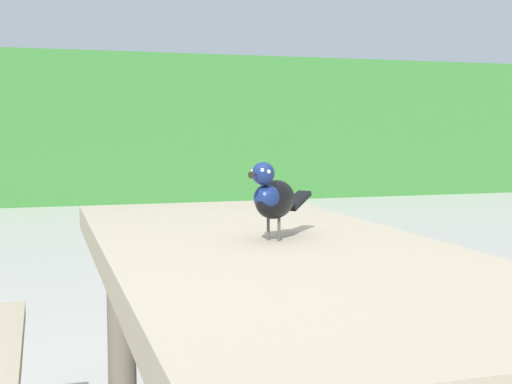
% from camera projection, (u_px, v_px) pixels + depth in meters
% --- Properties ---
extents(hedge_wall, '(28.00, 1.78, 2.04)m').
position_uv_depth(hedge_wall, '(61.00, 129.00, 9.90)').
color(hedge_wall, '#387A33').
rests_on(hedge_wall, ground).
extents(picnic_table_foreground, '(1.68, 1.80, 0.74)m').
position_uv_depth(picnic_table_foreground, '(271.00, 320.00, 1.61)').
color(picnic_table_foreground, gray).
rests_on(picnic_table_foreground, ground).
extents(bird_grackle, '(0.22, 0.22, 0.18)m').
position_uv_depth(bird_grackle, '(273.00, 197.00, 1.60)').
color(bird_grackle, black).
rests_on(bird_grackle, picnic_table_foreground).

